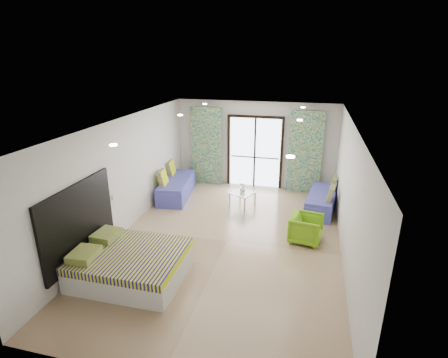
% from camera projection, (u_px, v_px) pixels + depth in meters
% --- Properties ---
extents(floor, '(5.00, 7.50, 0.01)m').
position_uv_depth(floor, '(227.00, 241.00, 7.99)').
color(floor, '#927657').
rests_on(floor, ground).
extents(ceiling, '(5.00, 7.50, 0.01)m').
position_uv_depth(ceiling, '(227.00, 124.00, 7.08)').
color(ceiling, silver).
rests_on(ceiling, ground).
extents(wall_back, '(5.00, 0.01, 2.70)m').
position_uv_depth(wall_back, '(255.00, 145.00, 10.96)').
color(wall_back, silver).
rests_on(wall_back, ground).
extents(wall_front, '(5.00, 0.01, 2.70)m').
position_uv_depth(wall_front, '(153.00, 296.00, 4.11)').
color(wall_front, silver).
rests_on(wall_front, ground).
extents(wall_left, '(0.01, 7.50, 2.70)m').
position_uv_depth(wall_left, '(123.00, 177.00, 8.11)').
color(wall_left, silver).
rests_on(wall_left, ground).
extents(wall_right, '(0.01, 7.50, 2.70)m').
position_uv_depth(wall_right, '(349.00, 197.00, 6.97)').
color(wall_right, silver).
rests_on(wall_right, ground).
extents(balcony_door, '(1.76, 0.08, 2.28)m').
position_uv_depth(balcony_door, '(255.00, 148.00, 10.97)').
color(balcony_door, black).
rests_on(balcony_door, floor).
extents(balcony_rail, '(1.52, 0.03, 0.04)m').
position_uv_depth(balcony_rail, '(255.00, 157.00, 11.08)').
color(balcony_rail, '#595451').
rests_on(balcony_rail, balcony_door).
extents(curtain_left, '(1.00, 0.10, 2.50)m').
position_uv_depth(curtain_left, '(206.00, 146.00, 11.19)').
color(curtain_left, silver).
rests_on(curtain_left, floor).
extents(curtain_right, '(1.00, 0.10, 2.50)m').
position_uv_depth(curtain_right, '(305.00, 153.00, 10.48)').
color(curtain_right, silver).
rests_on(curtain_right, floor).
extents(downlight_a, '(0.12, 0.12, 0.02)m').
position_uv_depth(downlight_a, '(113.00, 145.00, 5.59)').
color(downlight_a, '#FFE0B2').
rests_on(downlight_a, ceiling).
extents(downlight_b, '(0.12, 0.12, 0.02)m').
position_uv_depth(downlight_b, '(290.00, 157.00, 4.95)').
color(downlight_b, '#FFE0B2').
rests_on(downlight_b, ceiling).
extents(downlight_c, '(0.12, 0.12, 0.02)m').
position_uv_depth(downlight_c, '(180.00, 115.00, 8.32)').
color(downlight_c, '#FFE0B2').
rests_on(downlight_c, ceiling).
extents(downlight_d, '(0.12, 0.12, 0.02)m').
position_uv_depth(downlight_d, '(300.00, 120.00, 7.68)').
color(downlight_d, '#FFE0B2').
rests_on(downlight_d, ceiling).
extents(downlight_e, '(0.12, 0.12, 0.02)m').
position_uv_depth(downlight_e, '(205.00, 104.00, 10.15)').
color(downlight_e, '#FFE0B2').
rests_on(downlight_e, ceiling).
extents(downlight_f, '(0.12, 0.12, 0.02)m').
position_uv_depth(downlight_f, '(303.00, 107.00, 9.51)').
color(downlight_f, '#FFE0B2').
rests_on(downlight_f, ceiling).
extents(headboard, '(0.06, 2.10, 1.50)m').
position_uv_depth(headboard, '(79.00, 222.00, 6.60)').
color(headboard, black).
rests_on(headboard, floor).
extents(switch_plate, '(0.02, 0.10, 0.10)m').
position_uv_depth(switch_plate, '(114.00, 197.00, 7.74)').
color(switch_plate, silver).
rests_on(switch_plate, wall_left).
extents(bed, '(1.97, 1.61, 0.68)m').
position_uv_depth(bed, '(130.00, 264.00, 6.63)').
color(bed, silver).
rests_on(bed, floor).
extents(daybed_left, '(1.02, 2.04, 0.96)m').
position_uv_depth(daybed_left, '(176.00, 187.00, 10.44)').
color(daybed_left, '#4748A9').
rests_on(daybed_left, floor).
extents(daybed_right, '(0.92, 1.85, 0.87)m').
position_uv_depth(daybed_right, '(322.00, 201.00, 9.51)').
color(daybed_right, '#4748A9').
rests_on(daybed_right, floor).
extents(coffee_table, '(0.78, 0.78, 0.68)m').
position_uv_depth(coffee_table, '(242.00, 194.00, 9.76)').
color(coffee_table, silver).
rests_on(coffee_table, floor).
extents(vase, '(0.19, 0.20, 0.16)m').
position_uv_depth(vase, '(243.00, 189.00, 9.77)').
color(vase, white).
rests_on(vase, coffee_table).
extents(armchair, '(0.73, 0.77, 0.70)m').
position_uv_depth(armchair, '(306.00, 227.00, 7.89)').
color(armchair, '#70B016').
rests_on(armchair, floor).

